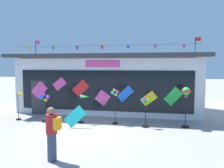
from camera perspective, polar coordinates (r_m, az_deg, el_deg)
ground_plane at (r=10.28m, az=-7.22°, el=-11.93°), size 80.00×80.00×0.00m
kite_shop_building at (r=14.92m, az=-0.52°, el=0.41°), size 11.34×5.13×4.61m
wind_spinner_far_left at (r=13.18m, az=-21.80°, el=-3.81°), size 0.55×0.29×1.49m
wind_spinner_left at (r=12.29m, az=-16.33°, el=-4.44°), size 0.45×0.36×1.52m
wind_spinner_center_left at (r=11.68m, az=-7.13°, el=-5.14°), size 0.63×0.33×1.45m
wind_spinner_center_right at (r=11.39m, az=0.76°, el=-3.90°), size 0.38×0.29×1.78m
wind_spinner_right at (r=10.97m, az=8.31°, el=-5.85°), size 0.39×0.33×1.46m
wind_spinner_far_right at (r=11.27m, az=17.91°, el=-2.63°), size 0.38×0.38×1.91m
person_mid_plaza at (r=7.38m, az=-14.64°, el=-11.64°), size 0.46×0.34×1.68m
display_kite_on_ground at (r=11.02m, az=-9.11°, el=-7.97°), size 1.06×0.25×1.06m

